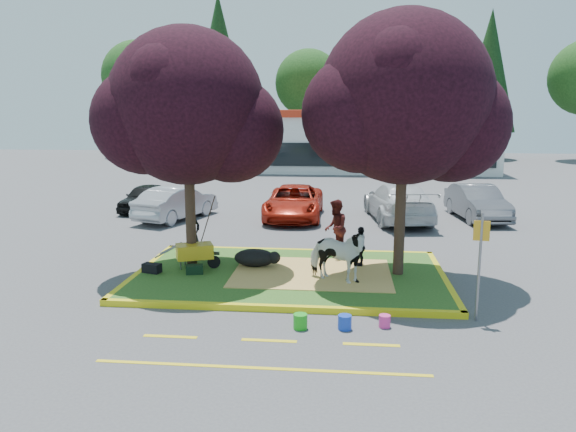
# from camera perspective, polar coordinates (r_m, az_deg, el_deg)

# --- Properties ---
(ground) EXTENTS (90.00, 90.00, 0.00)m
(ground) POSITION_cam_1_polar(r_m,az_deg,el_deg) (15.25, 0.17, -6.30)
(ground) COLOR #424244
(ground) RESTS_ON ground
(median_island) EXTENTS (8.00, 5.00, 0.15)m
(median_island) POSITION_cam_1_polar(r_m,az_deg,el_deg) (15.23, 0.17, -6.03)
(median_island) COLOR #27541A
(median_island) RESTS_ON ground
(curb_near) EXTENTS (8.30, 0.16, 0.15)m
(curb_near) POSITION_cam_1_polar(r_m,az_deg,el_deg) (12.79, -0.97, -9.37)
(curb_near) COLOR yellow
(curb_near) RESTS_ON ground
(curb_far) EXTENTS (8.30, 0.16, 0.15)m
(curb_far) POSITION_cam_1_polar(r_m,az_deg,el_deg) (17.70, 0.97, -3.61)
(curb_far) COLOR yellow
(curb_far) RESTS_ON ground
(curb_left) EXTENTS (0.16, 5.30, 0.15)m
(curb_left) POSITION_cam_1_polar(r_m,az_deg,el_deg) (16.12, -14.49, -5.42)
(curb_left) COLOR yellow
(curb_left) RESTS_ON ground
(curb_right) EXTENTS (0.16, 5.30, 0.15)m
(curb_right) POSITION_cam_1_polar(r_m,az_deg,el_deg) (15.40, 15.55, -6.25)
(curb_right) COLOR yellow
(curb_right) RESTS_ON ground
(straw_bedding) EXTENTS (4.20, 3.00, 0.01)m
(straw_bedding) POSITION_cam_1_polar(r_m,az_deg,el_deg) (15.16, 2.43, -5.80)
(straw_bedding) COLOR #E4B55E
(straw_bedding) RESTS_ON median_island
(tree_purple_left) EXTENTS (5.06, 4.20, 6.51)m
(tree_purple_left) POSITION_cam_1_polar(r_m,az_deg,el_deg) (15.46, -10.16, 10.18)
(tree_purple_left) COLOR black
(tree_purple_left) RESTS_ON median_island
(tree_purple_right) EXTENTS (5.30, 4.40, 6.82)m
(tree_purple_right) POSITION_cam_1_polar(r_m,az_deg,el_deg) (14.76, 11.82, 10.87)
(tree_purple_right) COLOR black
(tree_purple_right) RESTS_ON median_island
(fire_lane_stripe_a) EXTENTS (1.10, 0.12, 0.01)m
(fire_lane_stripe_a) POSITION_cam_1_polar(r_m,az_deg,el_deg) (11.75, -11.87, -11.89)
(fire_lane_stripe_a) COLOR yellow
(fire_lane_stripe_a) RESTS_ON ground
(fire_lane_stripe_b) EXTENTS (1.10, 0.12, 0.01)m
(fire_lane_stripe_b) POSITION_cam_1_polar(r_m,az_deg,el_deg) (11.33, -1.94, -12.53)
(fire_lane_stripe_b) COLOR yellow
(fire_lane_stripe_b) RESTS_ON ground
(fire_lane_stripe_c) EXTENTS (1.10, 0.12, 0.01)m
(fire_lane_stripe_c) POSITION_cam_1_polar(r_m,az_deg,el_deg) (11.26, 8.47, -12.81)
(fire_lane_stripe_c) COLOR yellow
(fire_lane_stripe_c) RESTS_ON ground
(fire_lane_long) EXTENTS (6.00, 0.10, 0.01)m
(fire_lane_long) POSITION_cam_1_polar(r_m,az_deg,el_deg) (10.25, -2.86, -15.18)
(fire_lane_long) COLOR yellow
(fire_lane_long) RESTS_ON ground
(retail_building) EXTENTS (20.40, 8.40, 4.40)m
(retail_building) POSITION_cam_1_polar(r_m,az_deg,el_deg) (42.55, 6.56, 7.76)
(retail_building) COLOR silver
(retail_building) RESTS_ON ground
(treeline) EXTENTS (46.58, 7.80, 14.63)m
(treeline) POSITION_cam_1_polar(r_m,az_deg,el_deg) (52.21, 5.69, 14.36)
(treeline) COLOR black
(treeline) RESTS_ON ground
(cow) EXTENTS (1.82, 1.38, 1.40)m
(cow) POSITION_cam_1_polar(r_m,az_deg,el_deg) (14.27, 4.96, -4.00)
(cow) COLOR silver
(cow) RESTS_ON median_island
(calf) EXTENTS (1.25, 0.83, 0.50)m
(calf) POSITION_cam_1_polar(r_m,az_deg,el_deg) (15.74, -3.40, -4.25)
(calf) COLOR black
(calf) RESTS_ON median_island
(handler) EXTENTS (0.59, 0.67, 1.55)m
(handler) POSITION_cam_1_polar(r_m,az_deg,el_deg) (16.48, -9.69, -1.82)
(handler) COLOR black
(handler) RESTS_ON median_island
(visitor_a) EXTENTS (0.68, 0.86, 1.71)m
(visitor_a) POSITION_cam_1_polar(r_m,az_deg,el_deg) (16.71, 4.84, -1.25)
(visitor_a) COLOR #411312
(visitor_a) RESTS_ON median_island
(visitor_b) EXTENTS (0.28, 0.66, 1.13)m
(visitor_b) POSITION_cam_1_polar(r_m,az_deg,el_deg) (15.82, 7.40, -3.08)
(visitor_b) COLOR black
(visitor_b) RESTS_ON median_island
(wheelbarrow) EXTENTS (1.75, 0.92, 0.67)m
(wheelbarrow) POSITION_cam_1_polar(r_m,az_deg,el_deg) (15.76, -9.44, -3.59)
(wheelbarrow) COLOR black
(wheelbarrow) RESTS_ON median_island
(gear_bag_dark) EXTENTS (0.54, 0.39, 0.25)m
(gear_bag_dark) POSITION_cam_1_polar(r_m,az_deg,el_deg) (15.61, -13.67, -5.16)
(gear_bag_dark) COLOR black
(gear_bag_dark) RESTS_ON median_island
(gear_bag_green) EXTENTS (0.50, 0.38, 0.24)m
(gear_bag_green) POSITION_cam_1_polar(r_m,az_deg,el_deg) (15.28, -9.47, -5.37)
(gear_bag_green) COLOR black
(gear_bag_green) RESTS_ON median_island
(sign_post) EXTENTS (0.33, 0.08, 2.36)m
(sign_post) POSITION_cam_1_polar(r_m,az_deg,el_deg) (12.53, 18.92, -3.83)
(sign_post) COLOR slate
(sign_post) RESTS_ON ground
(bucket_green) EXTENTS (0.37, 0.37, 0.32)m
(bucket_green) POSITION_cam_1_polar(r_m,az_deg,el_deg) (11.84, 1.26, -10.65)
(bucket_green) COLOR #19A619
(bucket_green) RESTS_ON ground
(bucket_pink) EXTENTS (0.26, 0.26, 0.26)m
(bucket_pink) POSITION_cam_1_polar(r_m,az_deg,el_deg) (12.10, 9.79, -10.48)
(bucket_pink) COLOR #E3328B
(bucket_pink) RESTS_ON ground
(bucket_blue) EXTENTS (0.30, 0.30, 0.30)m
(bucket_blue) POSITION_cam_1_polar(r_m,az_deg,el_deg) (11.87, 5.79, -10.69)
(bucket_blue) COLOR #173BBB
(bucket_blue) RESTS_ON ground
(car_black) EXTENTS (1.66, 3.58, 1.19)m
(car_black) POSITION_cam_1_polar(r_m,az_deg,el_deg) (25.80, -14.30, 1.82)
(car_black) COLOR black
(car_black) RESTS_ON ground
(car_silver) EXTENTS (2.74, 4.37, 1.36)m
(car_silver) POSITION_cam_1_polar(r_m,az_deg,el_deg) (23.53, -11.28, 1.31)
(car_silver) COLOR #9D9EA5
(car_silver) RESTS_ON ground
(car_red) EXTENTS (2.26, 4.89, 1.36)m
(car_red) POSITION_cam_1_polar(r_m,az_deg,el_deg) (23.28, 0.61, 1.42)
(car_red) COLOR #A71D0D
(car_red) RESTS_ON ground
(car_white) EXTENTS (2.85, 5.58, 1.55)m
(car_white) POSITION_cam_1_polar(r_m,az_deg,el_deg) (23.26, 11.13, 1.44)
(car_white) COLOR silver
(car_white) RESTS_ON ground
(car_grey) EXTENTS (2.02, 4.45, 1.42)m
(car_grey) POSITION_cam_1_polar(r_m,az_deg,el_deg) (24.31, 18.66, 1.31)
(car_grey) COLOR #585A60
(car_grey) RESTS_ON ground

